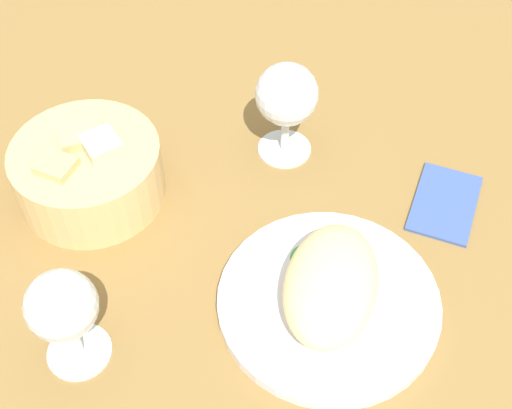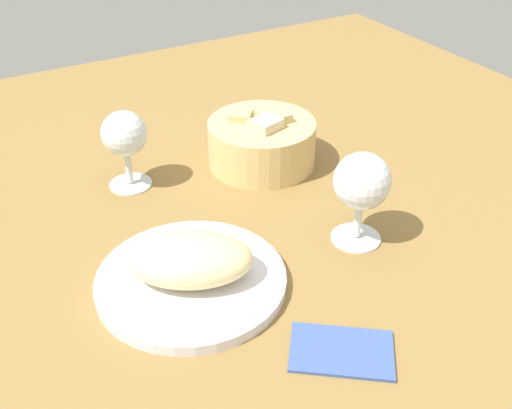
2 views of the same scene
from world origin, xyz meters
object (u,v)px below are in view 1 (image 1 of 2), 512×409
(wine_glass_near, at_px, (287,98))
(folded_napkin, at_px, (445,202))
(bread_basket, at_px, (88,171))
(plate, at_px, (328,302))
(wine_glass_far, at_px, (63,310))

(wine_glass_near, bearing_deg, folded_napkin, -131.61)
(bread_basket, bearing_deg, folded_napkin, -108.30)
(plate, distance_m, bread_basket, 0.31)
(bread_basket, distance_m, folded_napkin, 0.41)
(plate, height_order, wine_glass_far, wine_glass_far)
(wine_glass_near, height_order, folded_napkin, wine_glass_near)
(wine_glass_far, relative_size, folded_napkin, 1.10)
(plate, relative_size, bread_basket, 1.36)
(bread_basket, xyz_separation_m, folded_napkin, (-0.13, -0.39, -0.03))
(bread_basket, bearing_deg, wine_glass_near, -88.32)
(wine_glass_near, xyz_separation_m, wine_glass_far, (-0.21, 0.28, -0.00))
(plate, relative_size, wine_glass_near, 1.80)
(wine_glass_near, bearing_deg, plate, 173.98)
(wine_glass_near, xyz_separation_m, folded_napkin, (-0.14, -0.15, -0.08))
(wine_glass_near, bearing_deg, bread_basket, 91.68)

